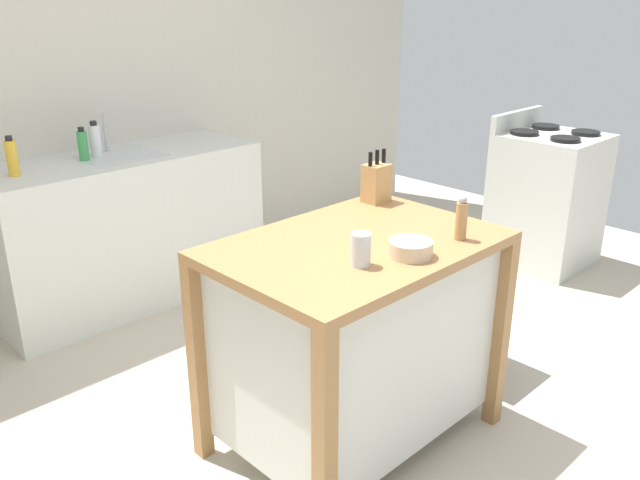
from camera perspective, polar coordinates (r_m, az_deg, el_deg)
name	(u,v)px	position (r m, az deg, el deg)	size (l,w,h in m)	color
ground_plane	(386,453)	(2.82, 5.77, -17.93)	(6.75, 6.75, 0.00)	#BCB29E
wall_back	(80,76)	(4.16, -20.14, 13.26)	(5.75, 0.10, 2.60)	beige
kitchen_island	(355,332)	(2.63, 3.07, -8.03)	(1.09, 0.76, 0.88)	#9E7042
knife_block	(376,182)	(2.91, 4.92, 5.03)	(0.11, 0.09, 0.23)	tan
bowl_ceramic_small	(411,248)	(2.34, 7.88, -0.70)	(0.16, 0.16, 0.06)	beige
drinking_cup	(361,249)	(2.23, 3.55, -0.83)	(0.07, 0.07, 0.12)	silver
pepper_grinder	(461,219)	(2.51, 12.19, 1.78)	(0.04, 0.04, 0.17)	#AD7F4C
trash_bin	(460,308)	(3.28, 12.08, -5.81)	(0.36, 0.28, 0.63)	slate
sink_counter	(128,228)	(4.05, -16.36, 1.00)	(1.57, 0.60, 0.89)	silver
sink_faucet	(106,132)	(4.03, -18.13, 8.87)	(0.02, 0.02, 0.22)	#B7BCC1
bottle_spray_cleaner	(83,145)	(3.85, -19.91, 7.76)	(0.05, 0.05, 0.18)	green
bottle_hand_soap	(12,157)	(3.65, -25.20, 6.51)	(0.06, 0.06, 0.20)	yellow
bottle_dish_soap	(95,140)	(3.92, -18.94, 8.20)	(0.06, 0.06, 0.20)	white
stove	(546,198)	(4.68, 19.06, 3.44)	(0.60, 0.60, 1.01)	silver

